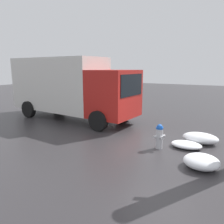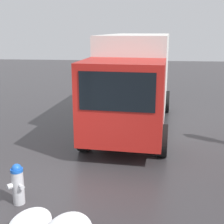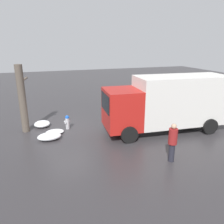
% 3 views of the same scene
% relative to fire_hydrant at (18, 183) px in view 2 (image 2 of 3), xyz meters
% --- Properties ---
extents(ground_plane, '(60.00, 60.00, 0.00)m').
position_rel_fire_hydrant_xyz_m(ground_plane, '(0.00, -0.00, -0.44)').
color(ground_plane, '#333033').
extents(fire_hydrant, '(0.38, 0.38, 0.86)m').
position_rel_fire_hydrant_xyz_m(fire_hydrant, '(0.00, 0.00, 0.00)').
color(fire_hydrant, '#B7B7BC').
rests_on(fire_hydrant, ground_plane).
extents(delivery_truck, '(7.38, 2.95, 3.23)m').
position_rel_fire_hydrant_xyz_m(delivery_truck, '(5.60, -2.11, 1.30)').
color(delivery_truck, red).
rests_on(delivery_truck, ground_plane).
extents(snow_pile_curbside, '(1.03, 0.73, 0.22)m').
position_rel_fire_hydrant_xyz_m(snow_pile_curbside, '(-0.81, -0.53, -0.33)').
color(snow_pile_curbside, white).
rests_on(snow_pile_curbside, ground_plane).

